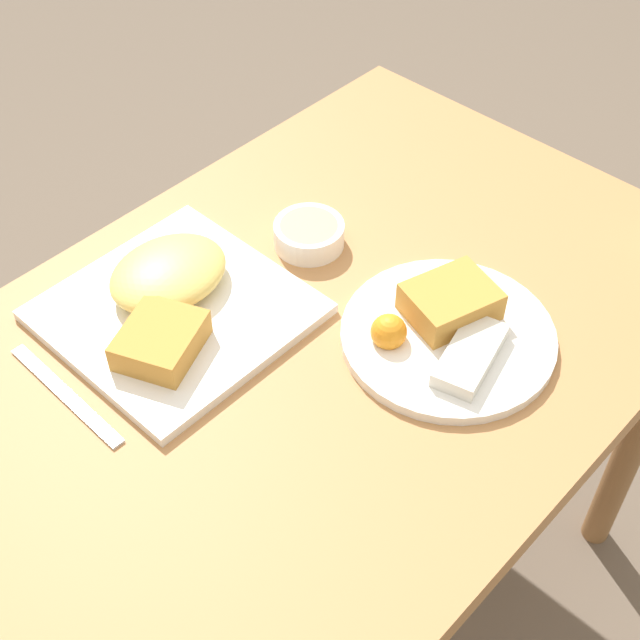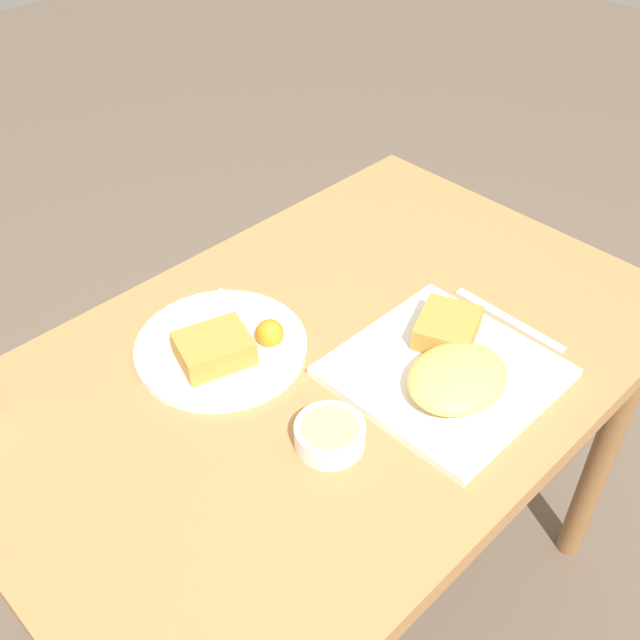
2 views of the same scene
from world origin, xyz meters
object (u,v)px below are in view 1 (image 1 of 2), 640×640
Objects in this scene: plate_square_near at (171,300)px; sauce_ramekin at (309,234)px; plate_oval_far at (447,329)px; butter_knife at (66,395)px.

plate_square_near is 3.00× the size of sauce_ramekin.
plate_square_near is at bearing -54.19° from plate_oval_far.
plate_square_near is 1.40× the size of butter_knife.
sauce_ramekin is (-0.01, -0.24, 0.00)m from plate_oval_far.
plate_oval_far is 1.29× the size of butter_knife.
sauce_ramekin is at bearing -92.59° from plate_oval_far.
plate_square_near is at bearing -9.47° from sauce_ramekin.
plate_oval_far is (-0.20, 0.28, -0.01)m from plate_square_near.
sauce_ramekin is 0.47× the size of butter_knife.
plate_oval_far is at bearing 87.41° from sauce_ramekin.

